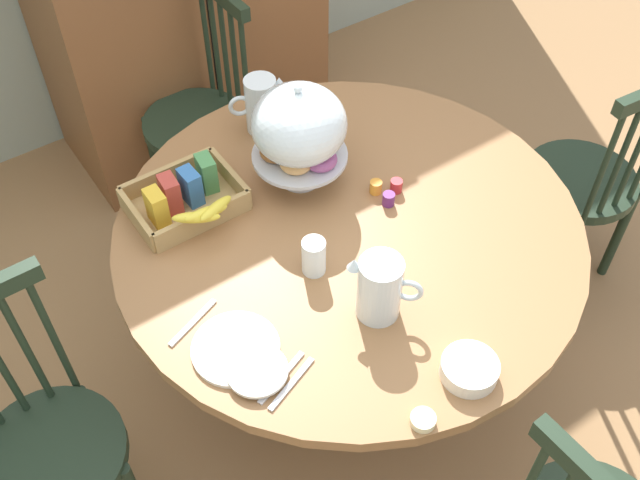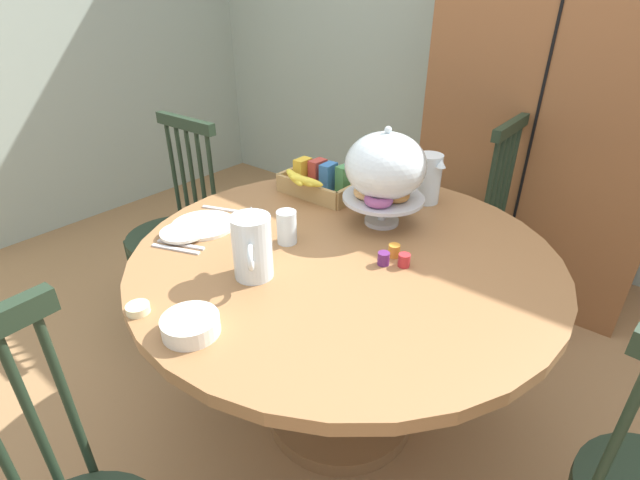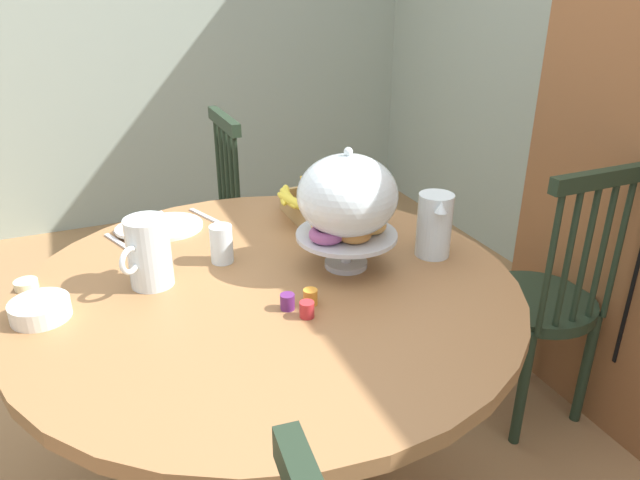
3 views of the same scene
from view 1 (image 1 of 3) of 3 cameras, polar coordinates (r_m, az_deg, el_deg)
The scene contains 20 objects.
ground_plane at distance 2.67m, azimuth 1.82°, elevation -10.85°, with size 10.00×10.00×0.00m, color #997047.
dining_table at distance 2.26m, azimuth 2.09°, elevation -2.05°, with size 1.34×1.34×0.74m.
windsor_chair_near_window at distance 2.80m, azimuth 19.56°, elevation 4.03°, with size 0.40×0.40×0.97m.
windsor_chair_by_cabinet at distance 2.93m, azimuth -9.07°, elevation 8.96°, with size 0.40×0.40×0.97m.
windsor_chair_facing_door at distance 2.17m, azimuth -20.09°, elevation -14.72°, with size 0.40×0.40×0.97m.
pastry_stand_with_dome at distance 2.11m, azimuth -1.61°, elevation 8.48°, with size 0.28×0.28×0.34m.
orange_juice_pitcher at distance 1.86m, azimuth 4.56°, elevation -3.85°, with size 0.15×0.16×0.19m.
milk_pitcher at distance 2.37m, azimuth -4.51°, elevation 10.07°, with size 0.18×0.10×0.19m.
cereal_basket at distance 2.16m, azimuth -10.18°, elevation 3.16°, with size 0.32×0.30×0.12m.
china_plate_large at distance 1.87m, azimuth -6.45°, elevation -8.22°, with size 0.22×0.22×0.01m, color white.
china_plate_small at distance 1.81m, azimuth -4.81°, elevation -9.89°, with size 0.15×0.15×0.01m, color white.
cereal_bowl at distance 1.84m, azimuth 11.32°, elevation -9.63°, with size 0.14×0.14×0.04m, color white.
drinking_glass at distance 1.97m, azimuth -0.48°, elevation -1.27°, with size 0.06×0.06×0.11m, color silver.
butter_dish at distance 1.77m, azimuth 7.86°, elevation -13.44°, with size 0.06×0.06×0.02m, color beige.
jam_jar_strawberry at distance 2.21m, azimuth 5.84°, elevation 4.14°, with size 0.04×0.04×0.04m, color #B7282D.
jam_jar_apricot at distance 2.20m, azimuth 4.28°, elevation 4.06°, with size 0.04×0.04×0.04m, color orange.
jam_jar_grape at distance 2.17m, azimuth 5.25°, elevation 3.13°, with size 0.04×0.04×0.04m, color #5B2366.
table_knife at distance 1.82m, azimuth -2.97°, elevation -10.43°, with size 0.17×0.01×0.01m, color silver.
dinner_fork at distance 1.81m, azimuth -2.19°, elevation -10.90°, with size 0.17×0.01×0.01m, color silver.
soup_spoon at distance 1.93m, azimuth -9.68°, elevation -6.22°, with size 0.17×0.01×0.01m, color silver.
Camera 1 is at (-0.84, -1.07, 2.30)m, focal length 41.95 mm.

